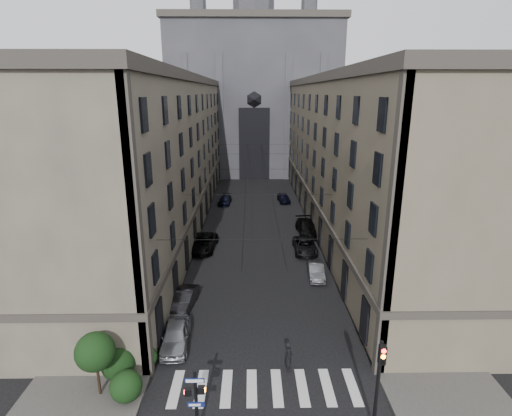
{
  "coord_description": "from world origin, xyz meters",
  "views": [
    {
      "loc": [
        -0.78,
        -14.74,
        16.87
      ],
      "look_at": [
        -0.4,
        11.74,
        9.16
      ],
      "focal_mm": 28.0,
      "sensor_mm": 36.0,
      "label": 1
    }
  ],
  "objects_px": {
    "car_left_midnear": "(184,299)",
    "car_right_far": "(284,198)",
    "gothic_tower": "(254,88)",
    "car_right_midfar": "(307,228)",
    "car_left_midfar": "(203,243)",
    "car_left_far": "(225,200)",
    "car_left_near": "(176,336)",
    "pedestrian": "(289,357)",
    "car_right_near": "(316,271)",
    "pedestrian_signal_left": "(196,400)",
    "traffic_light_right": "(379,375)",
    "car_right_midnear": "(305,246)"
  },
  "relations": [
    {
      "from": "gothic_tower",
      "to": "car_left_near",
      "type": "relative_size",
      "value": 12.61
    },
    {
      "from": "pedestrian_signal_left",
      "to": "pedestrian",
      "type": "xyz_separation_m",
      "value": [
        5.09,
        5.01,
        -1.31
      ]
    },
    {
      "from": "traffic_light_right",
      "to": "car_left_midfar",
      "type": "height_order",
      "value": "traffic_light_right"
    },
    {
      "from": "pedestrian_signal_left",
      "to": "car_left_midfar",
      "type": "distance_m",
      "value": 25.36
    },
    {
      "from": "pedestrian_signal_left",
      "to": "car_left_near",
      "type": "relative_size",
      "value": 0.87
    },
    {
      "from": "car_right_midfar",
      "to": "pedestrian",
      "type": "height_order",
      "value": "pedestrian"
    },
    {
      "from": "car_left_midnear",
      "to": "car_right_near",
      "type": "distance_m",
      "value": 12.71
    },
    {
      "from": "car_right_midnear",
      "to": "traffic_light_right",
      "type": "bearing_deg",
      "value": -88.21
    },
    {
      "from": "pedestrian_signal_left",
      "to": "traffic_light_right",
      "type": "distance_m",
      "value": 9.18
    },
    {
      "from": "car_right_midfar",
      "to": "pedestrian",
      "type": "relative_size",
      "value": 2.78
    },
    {
      "from": "car_right_near",
      "to": "car_right_midfar",
      "type": "distance_m",
      "value": 12.1
    },
    {
      "from": "car_left_midnear",
      "to": "car_right_midfar",
      "type": "relative_size",
      "value": 0.76
    },
    {
      "from": "car_left_midfar",
      "to": "car_right_midfar",
      "type": "relative_size",
      "value": 1.02
    },
    {
      "from": "car_left_far",
      "to": "car_right_far",
      "type": "distance_m",
      "value": 9.33
    },
    {
      "from": "car_left_midnear",
      "to": "car_right_far",
      "type": "height_order",
      "value": "car_right_far"
    },
    {
      "from": "gothic_tower",
      "to": "car_left_midnear",
      "type": "height_order",
      "value": "gothic_tower"
    },
    {
      "from": "traffic_light_right",
      "to": "car_left_near",
      "type": "bearing_deg",
      "value": 147.87
    },
    {
      "from": "traffic_light_right",
      "to": "car_left_midnear",
      "type": "height_order",
      "value": "traffic_light_right"
    },
    {
      "from": "car_left_midnear",
      "to": "car_left_midfar",
      "type": "distance_m",
      "value": 12.32
    },
    {
      "from": "gothic_tower",
      "to": "pedestrian",
      "type": "xyz_separation_m",
      "value": [
        1.57,
        -68.44,
        -16.79
      ]
    },
    {
      "from": "car_right_near",
      "to": "car_right_midnear",
      "type": "bearing_deg",
      "value": 95.52
    },
    {
      "from": "car_right_near",
      "to": "car_left_midnear",
      "type": "bearing_deg",
      "value": -152.06
    },
    {
      "from": "traffic_light_right",
      "to": "car_right_midfar",
      "type": "distance_m",
      "value": 29.86
    },
    {
      "from": "car_right_midfar",
      "to": "car_right_far",
      "type": "xyz_separation_m",
      "value": [
        -1.69,
        14.81,
        -0.11
      ]
    },
    {
      "from": "car_left_midfar",
      "to": "car_right_near",
      "type": "height_order",
      "value": "car_left_midfar"
    },
    {
      "from": "car_right_midnear",
      "to": "pedestrian",
      "type": "distance_m",
      "value": 19.68
    },
    {
      "from": "gothic_tower",
      "to": "car_left_midfar",
      "type": "height_order",
      "value": "gothic_tower"
    },
    {
      "from": "car_left_midnear",
      "to": "car_right_midnear",
      "type": "relative_size",
      "value": 0.82
    },
    {
      "from": "car_left_midfar",
      "to": "car_left_far",
      "type": "bearing_deg",
      "value": 90.67
    },
    {
      "from": "pedestrian_signal_left",
      "to": "car_right_near",
      "type": "bearing_deg",
      "value": 63.84
    },
    {
      "from": "car_left_near",
      "to": "pedestrian",
      "type": "distance_m",
      "value": 8.01
    },
    {
      "from": "car_left_near",
      "to": "car_left_midfar",
      "type": "relative_size",
      "value": 0.8
    },
    {
      "from": "car_right_midfar",
      "to": "pedestrian_signal_left",
      "type": "bearing_deg",
      "value": -112.09
    },
    {
      "from": "car_left_midnear",
      "to": "car_right_far",
      "type": "xyz_separation_m",
      "value": [
        10.71,
        32.13,
        0.0
      ]
    },
    {
      "from": "car_right_midnear",
      "to": "gothic_tower",
      "type": "bearing_deg",
      "value": 96.76
    },
    {
      "from": "gothic_tower",
      "to": "pedestrian",
      "type": "distance_m",
      "value": 70.49
    },
    {
      "from": "car_right_near",
      "to": "car_left_near",
      "type": "bearing_deg",
      "value": -133.87
    },
    {
      "from": "gothic_tower",
      "to": "car_right_midfar",
      "type": "height_order",
      "value": "gothic_tower"
    },
    {
      "from": "car_left_far",
      "to": "gothic_tower",
      "type": "bearing_deg",
      "value": 85.34
    },
    {
      "from": "gothic_tower",
      "to": "car_right_near",
      "type": "relative_size",
      "value": 14.4
    },
    {
      "from": "car_left_near",
      "to": "pedestrian",
      "type": "bearing_deg",
      "value": -22.95
    },
    {
      "from": "car_right_midfar",
      "to": "car_left_far",
      "type": "bearing_deg",
      "value": 124.06
    },
    {
      "from": "car_left_near",
      "to": "car_right_midfar",
      "type": "bearing_deg",
      "value": 58.15
    },
    {
      "from": "pedestrian_signal_left",
      "to": "car_left_far",
      "type": "height_order",
      "value": "pedestrian_signal_left"
    },
    {
      "from": "pedestrian",
      "to": "car_right_near",
      "type": "bearing_deg",
      "value": -11.21
    },
    {
      "from": "pedestrian_signal_left",
      "to": "traffic_light_right",
      "type": "height_order",
      "value": "traffic_light_right"
    },
    {
      "from": "car_left_midfar",
      "to": "car_left_near",
      "type": "bearing_deg",
      "value": -85.19
    },
    {
      "from": "pedestrian_signal_left",
      "to": "gothic_tower",
      "type": "bearing_deg",
      "value": 87.26
    },
    {
      "from": "car_left_midfar",
      "to": "car_right_near",
      "type": "bearing_deg",
      "value": -27.24
    },
    {
      "from": "car_right_midnear",
      "to": "car_right_far",
      "type": "bearing_deg",
      "value": 92.58
    }
  ]
}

